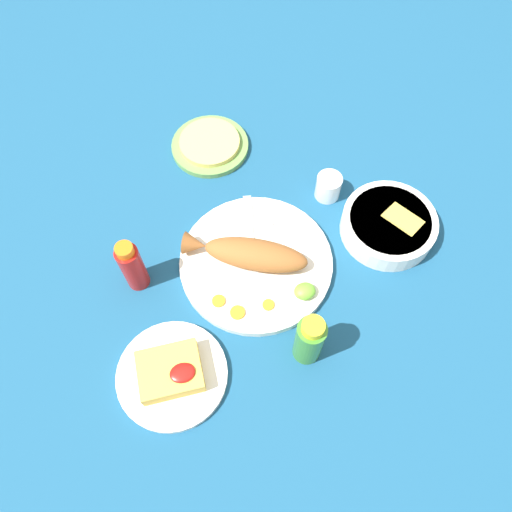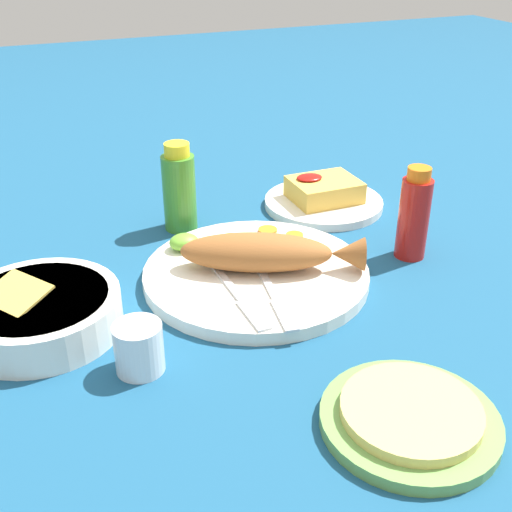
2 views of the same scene
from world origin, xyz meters
The scene contains 17 objects.
ground_plane centered at (0.00, 0.00, 0.00)m, with size 4.00×4.00×0.00m, color navy.
main_plate centered at (0.00, 0.00, 0.01)m, with size 0.31×0.31×0.02m, color white.
fried_fish centered at (-0.01, 0.01, 0.04)m, with size 0.25×0.16×0.05m.
fork_near centered at (0.01, 0.08, 0.02)m, with size 0.04×0.18×0.00m.
fork_far centered at (0.05, 0.07, 0.02)m, with size 0.02×0.19×0.00m.
carrot_slice_near centered at (-0.09, -0.07, 0.02)m, with size 0.03×0.03×0.00m, color orange.
carrot_slice_mid centered at (-0.06, -0.10, 0.02)m, with size 0.03×0.03×0.00m, color orange.
carrot_slice_far centered at (0.00, -0.10, 0.02)m, with size 0.02×0.02×0.00m, color orange.
lime_wedge_main centered at (0.08, -0.09, 0.03)m, with size 0.04×0.04×0.02m, color #6BB233.
hot_sauce_bottle_red centered at (-0.24, 0.02, 0.07)m, with size 0.05×0.05×0.14m.
hot_sauce_bottle_green centered at (0.05, -0.20, 0.07)m, with size 0.05×0.05×0.14m.
salt_cup centered at (0.20, 0.13, 0.03)m, with size 0.06×0.06×0.06m.
side_plate_fries centered at (-0.21, -0.19, 0.01)m, with size 0.21×0.21×0.01m, color white.
fries_pile centered at (-0.20, -0.19, 0.03)m, with size 0.11×0.09×0.04m.
guacamole_bowl centered at (0.29, 0.01, 0.03)m, with size 0.20×0.20×0.06m.
tortilla_plate centered at (-0.03, 0.33, 0.01)m, with size 0.18×0.18×0.01m, color #6B9E4C.
tortilla_stack centered at (-0.03, 0.33, 0.02)m, with size 0.14×0.14×0.01m, color #E0C666.
Camera 2 is at (0.30, 0.72, 0.46)m, focal length 45.00 mm.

